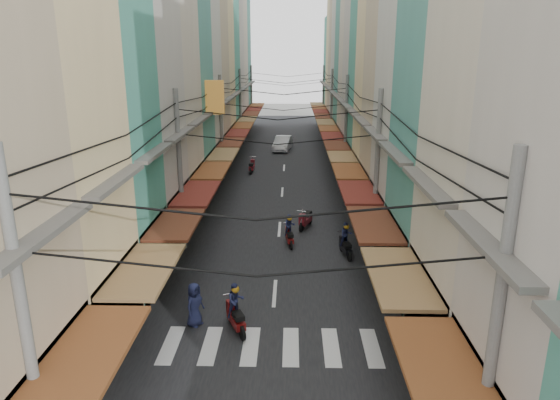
% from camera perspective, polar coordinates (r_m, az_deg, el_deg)
% --- Properties ---
extents(ground, '(160.00, 160.00, 0.00)m').
position_cam_1_polar(ground, '(23.34, -0.44, -8.39)').
color(ground, slate).
rests_on(ground, ground).
extents(road, '(10.00, 80.00, 0.02)m').
position_cam_1_polar(road, '(42.32, 0.42, 3.09)').
color(road, black).
rests_on(road, ground).
extents(sidewalk_left, '(3.00, 80.00, 0.06)m').
position_cam_1_polar(sidewalk_left, '(42.92, -8.30, 3.14)').
color(sidewalk_left, slate).
rests_on(sidewalk_left, ground).
extents(sidewalk_right, '(3.00, 80.00, 0.06)m').
position_cam_1_polar(sidewalk_right, '(42.71, 9.19, 3.03)').
color(sidewalk_right, slate).
rests_on(sidewalk_right, ground).
extents(crosswalk, '(7.55, 2.40, 0.01)m').
position_cam_1_polar(crosswalk, '(18.06, -1.07, -16.35)').
color(crosswalk, silver).
rests_on(crosswalk, ground).
extents(building_row_left, '(7.80, 67.67, 23.70)m').
position_cam_1_polar(building_row_left, '(38.69, -11.94, 16.10)').
color(building_row_left, beige).
rests_on(building_row_left, ground).
extents(building_row_right, '(7.80, 68.98, 22.59)m').
position_cam_1_polar(building_row_right, '(38.30, 12.74, 15.50)').
color(building_row_right, teal).
rests_on(building_row_right, ground).
extents(utility_poles, '(10.20, 66.13, 8.20)m').
position_cam_1_polar(utility_poles, '(36.32, 0.30, 11.40)').
color(utility_poles, slate).
rests_on(utility_poles, ground).
extents(white_car, '(5.42, 2.70, 1.84)m').
position_cam_1_polar(white_car, '(52.41, 0.31, 5.70)').
color(white_car, silver).
rests_on(white_car, ground).
extents(bicycle, '(1.76, 0.76, 1.19)m').
position_cam_1_polar(bicycle, '(21.71, 19.60, -11.45)').
color(bicycle, black).
rests_on(bicycle, ground).
extents(moving_scooters, '(6.56, 27.06, 1.88)m').
position_cam_1_polar(moving_scooters, '(26.66, 0.59, -3.88)').
color(moving_scooters, black).
rests_on(moving_scooters, ground).
extents(parked_scooters, '(13.15, 13.57, 1.00)m').
position_cam_1_polar(parked_scooters, '(20.44, 12.02, -11.10)').
color(parked_scooters, black).
rests_on(parked_scooters, ground).
extents(pedestrians, '(14.23, 19.43, 2.21)m').
position_cam_1_polar(pedestrians, '(27.49, -9.83, -2.35)').
color(pedestrians, '#251D27').
rests_on(pedestrians, ground).
extents(market_umbrella, '(2.42, 2.42, 2.55)m').
position_cam_1_polar(market_umbrella, '(15.75, 21.35, -13.49)').
color(market_umbrella, '#B2B2B7').
rests_on(market_umbrella, ground).
extents(traffic_sign, '(0.10, 0.66, 3.00)m').
position_cam_1_polar(traffic_sign, '(21.83, 12.13, -4.34)').
color(traffic_sign, slate).
rests_on(traffic_sign, ground).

